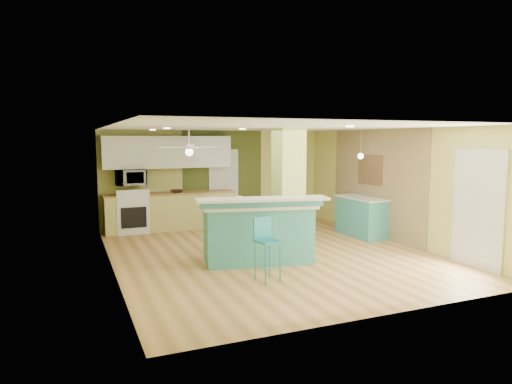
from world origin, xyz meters
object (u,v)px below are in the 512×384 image
bar_stool (265,239)px  side_counter (361,216)px  peninsula (258,231)px  canister (239,200)px  fruit_bowl (177,191)px

bar_stool → side_counter: size_ratio=0.72×
peninsula → bar_stool: size_ratio=2.33×
side_counter → canister: canister is taller
peninsula → bar_stool: bearing=-95.5°
bar_stool → side_counter: bearing=22.1°
fruit_bowl → side_counter: bearing=-31.7°
peninsula → fruit_bowl: size_ratio=7.66×
bar_stool → fruit_bowl: bearing=83.2°
peninsula → side_counter: bearing=31.6°
fruit_bowl → peninsula: bearing=-78.6°
fruit_bowl → canister: 3.47m
bar_stool → side_counter: bar_stool is taller
peninsula → fruit_bowl: 3.63m
bar_stool → canister: canister is taller
peninsula → fruit_bowl: peninsula is taller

